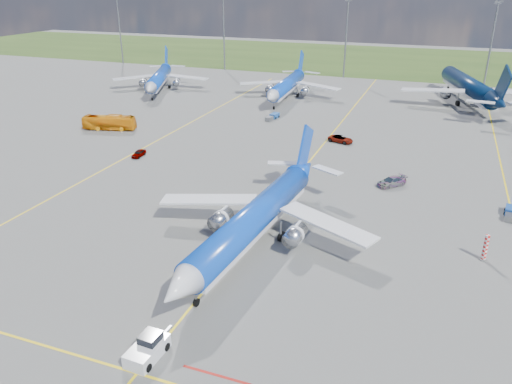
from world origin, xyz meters
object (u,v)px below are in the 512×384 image
(baggage_tug_c, at_px, (273,117))
(baggage_tug_w, at_px, (510,213))
(main_airliner, at_px, (254,246))
(service_car_c, at_px, (392,182))
(bg_jet_nw, at_px, (160,90))
(warning_post, at_px, (485,247))
(pushback_tug, at_px, (148,349))
(service_car_a, at_px, (139,153))
(apron_bus, at_px, (109,122))
(bg_jet_nnw, at_px, (287,98))
(bg_jet_n, at_px, (465,103))
(service_car_b, at_px, (341,139))

(baggage_tug_c, bearing_deg, baggage_tug_w, -30.10)
(main_airliner, xyz_separation_m, service_car_c, (12.69, 23.88, 0.69))
(bg_jet_nw, distance_m, main_airliner, 89.57)
(warning_post, height_order, pushback_tug, warning_post)
(bg_jet_nw, xyz_separation_m, service_car_a, (24.85, -49.03, 0.58))
(baggage_tug_w, bearing_deg, bg_jet_nw, 155.20)
(bg_jet_nw, relative_size, baggage_tug_w, 8.56)
(service_car_a, bearing_deg, main_airliner, -40.10)
(apron_bus, relative_size, baggage_tug_c, 2.19)
(pushback_tug, bearing_deg, bg_jet_nw, 123.04)
(service_car_c, bearing_deg, baggage_tug_w, 24.10)
(bg_jet_nw, relative_size, service_car_a, 10.89)
(bg_jet_nnw, relative_size, bg_jet_n, 0.80)
(service_car_a, bearing_deg, baggage_tug_w, -6.52)
(main_airliner, height_order, pushback_tug, main_airliner)
(main_airliner, relative_size, service_car_c, 8.05)
(service_car_c, height_order, baggage_tug_c, service_car_c)
(pushback_tug, bearing_deg, bg_jet_nnw, 103.50)
(service_car_b, bearing_deg, pushback_tug, -166.95)
(bg_jet_n, distance_m, pushback_tug, 107.51)
(bg_jet_nnw, height_order, apron_bus, bg_jet_nnw)
(service_car_c, bearing_deg, main_airliner, -76.13)
(bg_jet_n, bearing_deg, service_car_a, 33.21)
(bg_jet_nnw, bearing_deg, bg_jet_n, 10.49)
(apron_bus, distance_m, baggage_tug_w, 74.09)
(pushback_tug, height_order, baggage_tug_w, pushback_tug)
(warning_post, relative_size, bg_jet_nw, 0.08)
(bg_jet_n, height_order, service_car_a, bg_jet_n)
(baggage_tug_w, bearing_deg, apron_bus, 175.52)
(service_car_b, height_order, baggage_tug_w, service_car_b)
(baggage_tug_c, bearing_deg, bg_jet_n, 45.97)
(bg_jet_nnw, distance_m, apron_bus, 47.05)
(warning_post, relative_size, bg_jet_nnw, 0.08)
(service_car_b, xyz_separation_m, service_car_c, (11.37, -18.32, 0.03))
(warning_post, xyz_separation_m, apron_bus, (-68.85, 28.30, -0.02))
(main_airliner, xyz_separation_m, service_car_a, (-29.60, 22.09, 0.58))
(warning_post, height_order, service_car_a, warning_post)
(main_airliner, height_order, service_car_a, main_airliner)
(apron_bus, bearing_deg, service_car_a, -144.62)
(warning_post, xyz_separation_m, pushback_tug, (-26.20, -25.99, -0.74))
(pushback_tug, bearing_deg, baggage_tug_w, 55.49)
(pushback_tug, bearing_deg, warning_post, 47.71)
(warning_post, bearing_deg, baggage_tug_c, 130.40)
(bg_jet_n, height_order, service_car_c, bg_jet_n)
(bg_jet_nw, bearing_deg, main_airliner, -74.53)
(service_car_b, bearing_deg, service_car_c, -132.42)
(warning_post, height_order, bg_jet_n, bg_jet_n)
(service_car_a, bearing_deg, baggage_tug_c, 63.32)
(bg_jet_nnw, relative_size, baggage_tug_c, 7.64)
(service_car_a, bearing_deg, service_car_b, 29.67)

